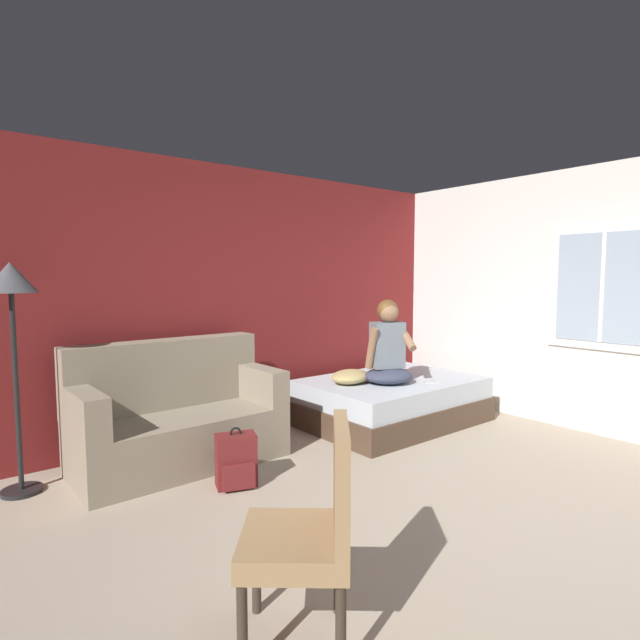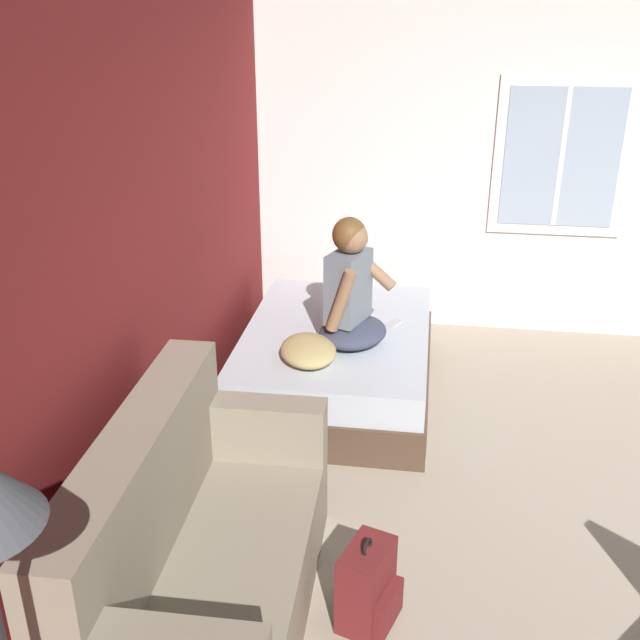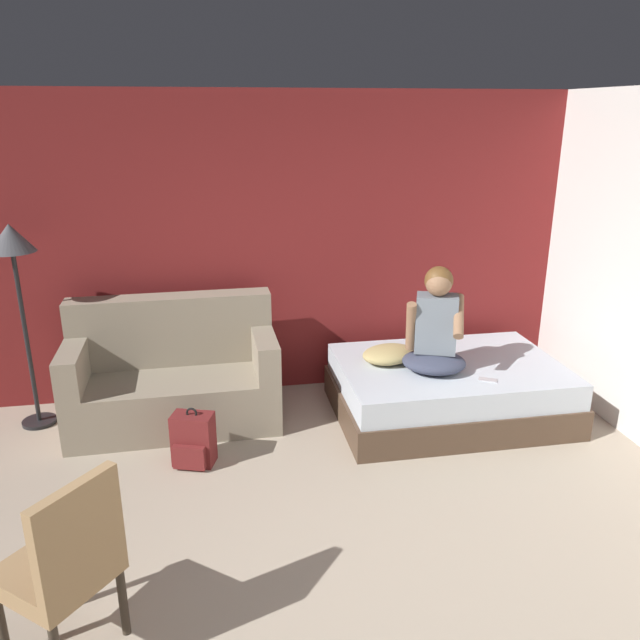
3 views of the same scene
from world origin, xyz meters
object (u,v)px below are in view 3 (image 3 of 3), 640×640
object	(u,v)px
backpack	(193,441)
cell_phone	(488,380)
couch	(174,377)
bed	(448,389)
side_chair	(65,562)
throw_pillow	(389,354)
floor_lamp	(14,258)
person_seated	(436,330)

from	to	relation	value
backpack	cell_phone	distance (m)	2.34
couch	bed	bearing A→B (deg)	-8.02
bed	backpack	xyz separation A→B (m)	(-2.16, -0.42, -0.04)
side_chair	backpack	bearing A→B (deg)	71.62
side_chair	throw_pillow	xyz separation A→B (m)	(2.20, 2.19, 0.02)
backpack	cell_phone	bearing A→B (deg)	0.75
throw_pillow	floor_lamp	distance (m)	3.10
couch	cell_phone	distance (m)	2.58
floor_lamp	couch	bearing A→B (deg)	-6.78
bed	person_seated	xyz separation A→B (m)	(-0.19, -0.12, 0.60)
side_chair	person_seated	bearing A→B (deg)	37.86
side_chair	floor_lamp	xyz separation A→B (m)	(-0.75, 2.53, 0.90)
backpack	cell_phone	world-z (taller)	cell_phone
person_seated	cell_phone	distance (m)	0.57
cell_phone	floor_lamp	distance (m)	3.84
side_chair	floor_lamp	bearing A→B (deg)	106.57
bed	floor_lamp	xyz separation A→B (m)	(-3.46, 0.46, 1.19)
side_chair	cell_phone	xyz separation A→B (m)	(2.87, 1.68, -0.05)
couch	throw_pillow	bearing A→B (deg)	-6.41
floor_lamp	bed	bearing A→B (deg)	-7.61
bed	couch	world-z (taller)	couch
bed	person_seated	world-z (taller)	person_seated
backpack	person_seated	bearing A→B (deg)	8.92
couch	backpack	bearing A→B (deg)	-78.44
person_seated	floor_lamp	xyz separation A→B (m)	(-3.27, 0.58, 0.59)
cell_phone	floor_lamp	xyz separation A→B (m)	(-3.63, 0.86, 0.94)
backpack	cell_phone	size ratio (longest dim) A/B	3.18
backpack	floor_lamp	bearing A→B (deg)	145.72
backpack	couch	bearing A→B (deg)	101.56
side_chair	cell_phone	world-z (taller)	side_chair
person_seated	throw_pillow	size ratio (longest dim) A/B	1.82
throw_pillow	cell_phone	size ratio (longest dim) A/B	3.33
backpack	throw_pillow	distance (m)	1.78
throw_pillow	couch	bearing A→B (deg)	173.59
person_seated	cell_phone	size ratio (longest dim) A/B	6.08
couch	floor_lamp	size ratio (longest dim) A/B	1.01
backpack	throw_pillow	bearing A→B (deg)	18.28
backpack	cell_phone	xyz separation A→B (m)	(2.32, 0.03, 0.29)
side_chair	cell_phone	size ratio (longest dim) A/B	6.81
person_seated	backpack	distance (m)	2.09
backpack	throw_pillow	xyz separation A→B (m)	(1.66, 0.55, 0.36)
person_seated	cell_phone	xyz separation A→B (m)	(0.35, -0.28, -0.35)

